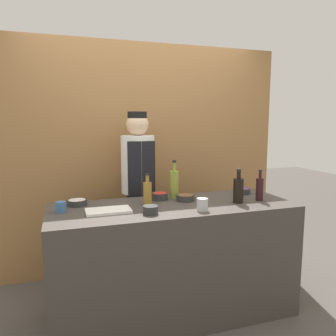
{
  "coord_description": "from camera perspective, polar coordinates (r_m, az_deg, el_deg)",
  "views": [
    {
      "loc": [
        -0.84,
        -2.42,
        1.6
      ],
      "look_at": [
        0.0,
        0.15,
        1.21
      ],
      "focal_mm": 35.0,
      "sensor_mm": 36.0,
      "label": 1
    }
  ],
  "objects": [
    {
      "name": "ground_plane",
      "position": [
        3.02,
        0.94,
        -23.82
      ],
      "size": [
        14.0,
        14.0,
        0.0
      ],
      "primitive_type": "plane",
      "color": "#4C4742"
    },
    {
      "name": "cabinet_wall",
      "position": [
        3.58,
        -4.41,
        1.72
      ],
      "size": [
        3.04,
        0.18,
        2.4
      ],
      "color": "olive",
      "rests_on": "ground_plane"
    },
    {
      "name": "counter",
      "position": [
        2.8,
        0.96,
        -15.71
      ],
      "size": [
        1.96,
        0.73,
        0.93
      ],
      "color": "#3D3833",
      "rests_on": "ground_plane"
    },
    {
      "name": "sauce_bowl_green",
      "position": [
        2.39,
        -3.08,
        -7.21
      ],
      "size": [
        0.11,
        0.11,
        0.06
      ],
      "color": "#2D2D2D",
      "rests_on": "counter"
    },
    {
      "name": "sauce_bowl_purple",
      "position": [
        3.12,
        12.88,
        -3.86
      ],
      "size": [
        0.14,
        0.14,
        0.05
      ],
      "color": "#2D2D2D",
      "rests_on": "counter"
    },
    {
      "name": "sauce_bowl_white",
      "position": [
        2.73,
        -15.56,
        -5.75
      ],
      "size": [
        0.16,
        0.16,
        0.05
      ],
      "color": "#2D2D2D",
      "rests_on": "counter"
    },
    {
      "name": "sauce_bowl_red",
      "position": [
        2.82,
        -1.45,
        -4.87
      ],
      "size": [
        0.14,
        0.14,
        0.06
      ],
      "color": "#2D2D2D",
      "rests_on": "counter"
    },
    {
      "name": "sauce_bowl_brown",
      "position": [
        2.78,
        3.04,
        -5.13
      ],
      "size": [
        0.15,
        0.15,
        0.05
      ],
      "color": "#2D2D2D",
      "rests_on": "counter"
    },
    {
      "name": "cutting_board",
      "position": [
        2.48,
        -10.34,
        -7.33
      ],
      "size": [
        0.33,
        0.19,
        0.02
      ],
      "color": "white",
      "rests_on": "counter"
    },
    {
      "name": "bottle_wine",
      "position": [
        2.88,
        15.67,
        -3.43
      ],
      "size": [
        0.06,
        0.06,
        0.27
      ],
      "color": "black",
      "rests_on": "counter"
    },
    {
      "name": "bottle_vinegar",
      "position": [
        2.63,
        -3.6,
        -4.3
      ],
      "size": [
        0.07,
        0.07,
        0.26
      ],
      "color": "olive",
      "rests_on": "counter"
    },
    {
      "name": "bottle_oil",
      "position": [
        2.86,
        1.1,
        -2.68
      ],
      "size": [
        0.08,
        0.08,
        0.33
      ],
      "color": "olive",
      "rests_on": "counter"
    },
    {
      "name": "bottle_soy",
      "position": [
        2.76,
        12.15,
        -3.67
      ],
      "size": [
        0.08,
        0.08,
        0.28
      ],
      "color": "black",
      "rests_on": "counter"
    },
    {
      "name": "cup_steel",
      "position": [
        2.48,
        6.01,
        -6.35
      ],
      "size": [
        0.08,
        0.08,
        0.09
      ],
      "color": "#B7B7BC",
      "rests_on": "counter"
    },
    {
      "name": "cup_blue",
      "position": [
        2.56,
        -18.2,
        -6.47
      ],
      "size": [
        0.08,
        0.08,
        0.08
      ],
      "color": "#386093",
      "rests_on": "counter"
    },
    {
      "name": "chef_center",
      "position": [
        3.22,
        -5.2,
        -3.86
      ],
      "size": [
        0.32,
        0.32,
        1.69
      ],
      "color": "#28282D",
      "rests_on": "ground_plane"
    }
  ]
}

